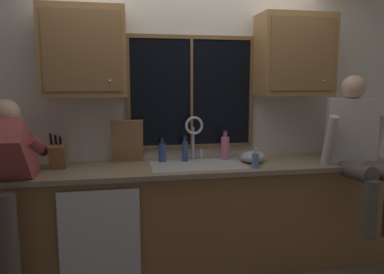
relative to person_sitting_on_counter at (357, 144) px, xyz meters
name	(u,v)px	position (x,y,z in m)	size (l,w,h in m)	color
back_wall	(184,120)	(-1.38, 0.63, 0.17)	(5.99, 0.12, 2.55)	silver
window_glass	(191,93)	(-1.32, 0.56, 0.42)	(1.10, 0.02, 0.95)	black
window_frame_top	(192,37)	(-1.32, 0.55, 0.91)	(1.17, 0.02, 0.04)	brown
window_frame_bottom	(192,146)	(-1.32, 0.55, -0.07)	(1.17, 0.02, 0.04)	brown
window_frame_left	(128,93)	(-1.89, 0.55, 0.42)	(0.04, 0.02, 0.95)	brown
window_frame_right	(251,92)	(-0.75, 0.55, 0.42)	(0.04, 0.02, 0.95)	brown
window_mullion_center	(192,93)	(-1.32, 0.55, 0.42)	(0.02, 0.02, 0.95)	brown
lower_cabinet_run	(190,218)	(-1.38, 0.28, -0.66)	(3.59, 0.58, 0.88)	olive
countertop	(191,168)	(-1.38, 0.26, -0.20)	(3.65, 0.62, 0.04)	gray
dishwasher_front	(100,238)	(-2.13, -0.04, -0.65)	(0.60, 0.02, 0.74)	white
upper_cabinet_left	(84,52)	(-2.23, 0.40, 0.76)	(0.67, 0.36, 0.72)	#A87A47
upper_cabinet_right	(295,55)	(-0.41, 0.40, 0.76)	(0.67, 0.36, 0.72)	#A87A47
sink	(198,176)	(-1.32, 0.27, -0.28)	(0.80, 0.46, 0.21)	#B7B7BC
faucet	(195,133)	(-1.31, 0.45, 0.07)	(0.18, 0.09, 0.40)	silver
person_sitting_on_counter	(357,144)	(0.00, 0.00, 0.00)	(0.54, 0.66, 1.26)	#595147
knife_block	(58,156)	(-2.47, 0.34, -0.08)	(0.12, 0.18, 0.32)	olive
cutting_board	(127,141)	(-1.91, 0.48, 0.00)	(0.28, 0.02, 0.39)	#997047
mixing_bowl	(253,157)	(-0.82, 0.27, -0.13)	(0.22, 0.22, 0.11)	#B7B7BC
soap_dispenser	(255,160)	(-0.88, 0.07, -0.12)	(0.06, 0.07, 0.17)	#668CCC
bottle_green_glass	(225,147)	(-1.03, 0.44, -0.07)	(0.08, 0.08, 0.27)	pink
bottle_tall_clear	(185,151)	(-1.40, 0.43, -0.09)	(0.05, 0.05, 0.23)	#334C8C
bottle_amber_small	(162,152)	(-1.60, 0.46, -0.10)	(0.06, 0.06, 0.21)	#334C8C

